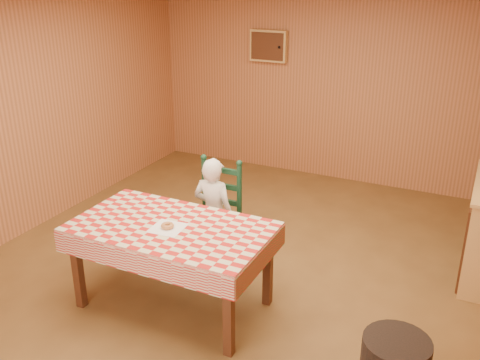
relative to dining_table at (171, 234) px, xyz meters
The scene contains 7 objects.
ground 0.92m from the dining_table, 63.96° to the left, with size 6.00×6.00×0.00m, color brown.
cabin_walls 1.59m from the dining_table, 76.17° to the left, with size 5.10×6.05×2.65m.
dining_table is the anchor object (origin of this frame).
ladder_chair 0.81m from the dining_table, 90.00° to the left, with size 0.44×0.40×1.08m.
seated_child 0.74m from the dining_table, 90.00° to the left, with size 0.41×0.27×1.12m, color silver.
napkin 0.10m from the dining_table, 90.00° to the right, with size 0.26×0.26×0.00m, color white.
donut 0.12m from the dining_table, 90.00° to the right, with size 0.11×0.11×0.04m, color #B37340.
Camera 1 is at (1.96, -3.85, 2.76)m, focal length 40.00 mm.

